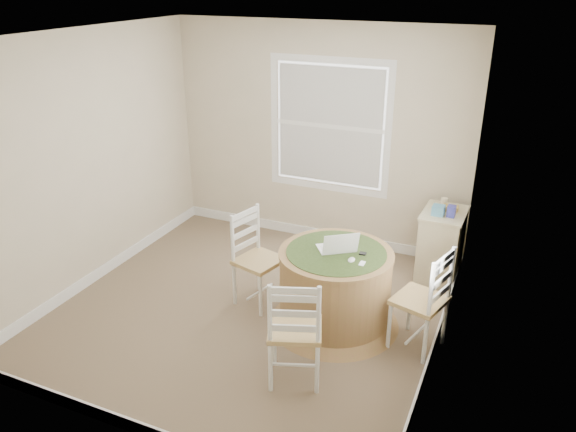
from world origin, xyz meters
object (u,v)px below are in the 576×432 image
at_px(round_table, 335,285).
at_px(corner_chest, 441,245).
at_px(chair_left, 259,260).
at_px(chair_right, 420,300).
at_px(chair_near, 295,329).
at_px(laptop, 337,247).

height_order(round_table, corner_chest, corner_chest).
height_order(round_table, chair_left, chair_left).
xyz_separation_m(round_table, chair_right, (0.79, -0.05, 0.07)).
height_order(round_table, chair_right, chair_right).
bearing_deg(chair_right, round_table, -77.47).
relative_size(chair_right, corner_chest, 1.22).
xyz_separation_m(chair_left, chair_near, (0.77, -0.92, 0.00)).
bearing_deg(chair_right, chair_near, -28.47).
relative_size(round_table, corner_chest, 1.57).
bearing_deg(laptop, chair_near, 52.36).
distance_m(chair_left, corner_chest, 1.98).
xyz_separation_m(chair_near, chair_right, (0.82, 0.83, 0.00)).
bearing_deg(laptop, chair_left, -36.20).
bearing_deg(corner_chest, chair_near, -108.37).
xyz_separation_m(round_table, chair_left, (-0.80, 0.04, 0.07)).
xyz_separation_m(chair_near, corner_chest, (0.78, 2.14, -0.08)).
height_order(chair_right, corner_chest, chair_right).
height_order(chair_left, chair_near, same).
bearing_deg(chair_left, round_table, -77.56).
bearing_deg(chair_left, corner_chest, -36.67).
bearing_deg(chair_near, round_table, -112.14).
distance_m(chair_near, chair_right, 1.16).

